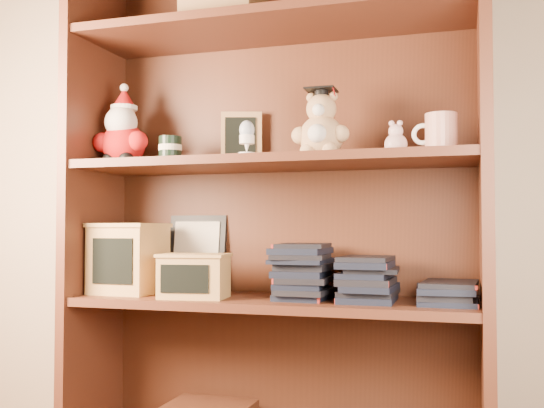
% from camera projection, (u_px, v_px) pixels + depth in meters
% --- Properties ---
extents(bookcase, '(1.20, 0.35, 1.60)m').
position_uv_depth(bookcase, '(276.00, 219.00, 1.88)').
color(bookcase, '#512717').
rests_on(bookcase, ground).
extents(shelf_lower, '(1.14, 0.33, 0.02)m').
position_uv_depth(shelf_lower, '(272.00, 303.00, 1.82)').
color(shelf_lower, '#512717').
rests_on(shelf_lower, ground).
extents(shelf_upper, '(1.14, 0.33, 0.02)m').
position_uv_depth(shelf_upper, '(272.00, 163.00, 1.83)').
color(shelf_upper, '#512717').
rests_on(shelf_upper, ground).
extents(santa_plush, '(0.18, 0.13, 0.26)m').
position_uv_depth(santa_plush, '(123.00, 133.00, 1.97)').
color(santa_plush, '#A50F0F').
rests_on(santa_plush, shelf_upper).
extents(teachers_tin, '(0.07, 0.07, 0.08)m').
position_uv_depth(teachers_tin, '(170.00, 149.00, 1.93)').
color(teachers_tin, black).
rests_on(teachers_tin, shelf_upper).
extents(chalkboard_plaque, '(0.13, 0.09, 0.16)m').
position_uv_depth(chalkboard_plaque, '(242.00, 139.00, 1.99)').
color(chalkboard_plaque, '#9E7547').
rests_on(chalkboard_plaque, shelf_upper).
extents(egg_cup, '(0.05, 0.05, 0.10)m').
position_uv_depth(egg_cup, '(247.00, 137.00, 1.78)').
color(egg_cup, white).
rests_on(egg_cup, shelf_upper).
extents(grad_teddy_bear, '(0.17, 0.14, 0.20)m').
position_uv_depth(grad_teddy_bear, '(321.00, 130.00, 1.79)').
color(grad_teddy_bear, tan).
rests_on(grad_teddy_bear, shelf_upper).
extents(pink_figurine, '(0.06, 0.06, 0.10)m').
position_uv_depth(pink_figurine, '(396.00, 141.00, 1.73)').
color(pink_figurine, beige).
rests_on(pink_figurine, shelf_upper).
extents(teacher_mug, '(0.12, 0.09, 0.11)m').
position_uv_depth(teacher_mug, '(440.00, 134.00, 1.70)').
color(teacher_mug, silver).
rests_on(teacher_mug, shelf_upper).
extents(certificate_frame, '(0.19, 0.05, 0.24)m').
position_uv_depth(certificate_frame, '(197.00, 253.00, 2.04)').
color(certificate_frame, black).
rests_on(certificate_frame, shelf_lower).
extents(treats_box, '(0.20, 0.20, 0.21)m').
position_uv_depth(treats_box, '(129.00, 258.00, 1.96)').
color(treats_box, tan).
rests_on(treats_box, shelf_lower).
extents(pencils_box, '(0.21, 0.16, 0.13)m').
position_uv_depth(pencils_box, '(194.00, 275.00, 1.82)').
color(pencils_box, tan).
rests_on(pencils_box, shelf_lower).
extents(book_stack_left, '(0.14, 0.20, 0.16)m').
position_uv_depth(book_stack_left, '(303.00, 271.00, 1.80)').
color(book_stack_left, black).
rests_on(book_stack_left, shelf_lower).
extents(book_stack_mid, '(0.14, 0.20, 0.13)m').
position_uv_depth(book_stack_mid, '(369.00, 278.00, 1.74)').
color(book_stack_mid, black).
rests_on(book_stack_mid, shelf_lower).
extents(book_stack_right, '(0.14, 0.20, 0.06)m').
position_uv_depth(book_stack_right, '(446.00, 292.00, 1.68)').
color(book_stack_right, black).
rests_on(book_stack_right, shelf_lower).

